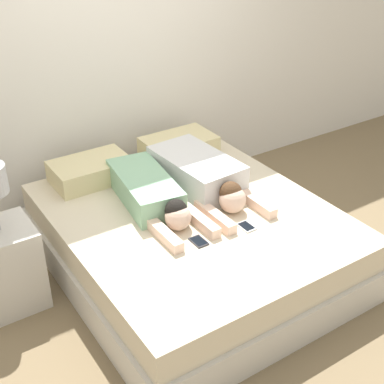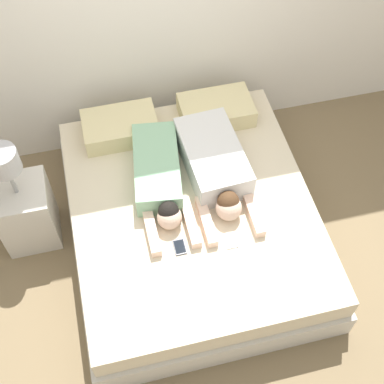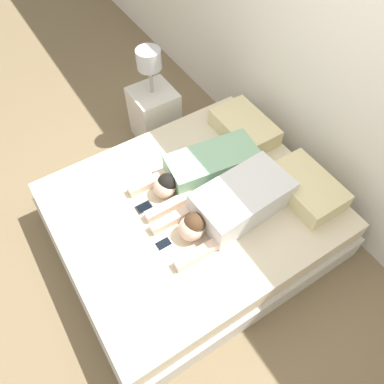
{
  "view_description": "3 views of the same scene",
  "coord_description": "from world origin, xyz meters",
  "px_view_note": "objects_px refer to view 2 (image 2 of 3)",
  "views": [
    {
      "loc": [
        -1.69,
        -2.56,
        2.38
      ],
      "look_at": [
        0.0,
        0.0,
        0.61
      ],
      "focal_mm": 50.0,
      "sensor_mm": 36.0,
      "label": 1
    },
    {
      "loc": [
        -0.5,
        -2.07,
        3.63
      ],
      "look_at": [
        0.0,
        0.0,
        0.61
      ],
      "focal_mm": 50.0,
      "sensor_mm": 36.0,
      "label": 2
    },
    {
      "loc": [
        1.36,
        -0.87,
        2.79
      ],
      "look_at": [
        0.0,
        0.0,
        0.61
      ],
      "focal_mm": 35.0,
      "sensor_mm": 36.0,
      "label": 3
    }
  ],
  "objects_px": {
    "pillow_head_left": "(120,127)",
    "cell_phone_right": "(231,240)",
    "cell_phone_left": "(180,247)",
    "nightstand": "(25,209)",
    "pillow_head_right": "(216,110)",
    "bed": "(192,221)",
    "person_right": "(215,166)",
    "person_left": "(160,178)"
  },
  "relations": [
    {
      "from": "person_left",
      "to": "person_right",
      "type": "bearing_deg",
      "value": -0.26
    },
    {
      "from": "person_left",
      "to": "cell_phone_right",
      "type": "xyz_separation_m",
      "value": [
        0.37,
        -0.57,
        -0.09
      ]
    },
    {
      "from": "pillow_head_left",
      "to": "cell_phone_right",
      "type": "bearing_deg",
      "value": -63.32
    },
    {
      "from": "cell_phone_right",
      "to": "nightstand",
      "type": "relative_size",
      "value": 0.12
    },
    {
      "from": "bed",
      "to": "pillow_head_right",
      "type": "relative_size",
      "value": 3.59
    },
    {
      "from": "bed",
      "to": "pillow_head_right",
      "type": "bearing_deg",
      "value": 63.68
    },
    {
      "from": "pillow_head_right",
      "to": "cell_phone_left",
      "type": "distance_m",
      "value": 1.23
    },
    {
      "from": "person_right",
      "to": "bed",
      "type": "bearing_deg",
      "value": -136.89
    },
    {
      "from": "cell_phone_left",
      "to": "nightstand",
      "type": "relative_size",
      "value": 0.12
    },
    {
      "from": "pillow_head_left",
      "to": "nightstand",
      "type": "distance_m",
      "value": 0.95
    },
    {
      "from": "pillow_head_right",
      "to": "person_right",
      "type": "distance_m",
      "value": 0.59
    },
    {
      "from": "person_left",
      "to": "nightstand",
      "type": "xyz_separation_m",
      "value": [
        -1.0,
        0.11,
        -0.21
      ]
    },
    {
      "from": "cell_phone_left",
      "to": "nightstand",
      "type": "distance_m",
      "value": 1.22
    },
    {
      "from": "cell_phone_left",
      "to": "person_left",
      "type": "bearing_deg",
      "value": 92.69
    },
    {
      "from": "person_right",
      "to": "cell_phone_left",
      "type": "xyz_separation_m",
      "value": [
        -0.39,
        -0.54,
        -0.11
      ]
    },
    {
      "from": "person_right",
      "to": "nightstand",
      "type": "xyz_separation_m",
      "value": [
        -1.42,
        0.11,
        -0.23
      ]
    },
    {
      "from": "person_right",
      "to": "nightstand",
      "type": "height_order",
      "value": "nightstand"
    },
    {
      "from": "pillow_head_left",
      "to": "cell_phone_right",
      "type": "relative_size",
      "value": 4.73
    },
    {
      "from": "person_left",
      "to": "cell_phone_right",
      "type": "height_order",
      "value": "person_left"
    },
    {
      "from": "bed",
      "to": "person_right",
      "type": "relative_size",
      "value": 1.97
    },
    {
      "from": "bed",
      "to": "cell_phone_right",
      "type": "xyz_separation_m",
      "value": [
        0.19,
        -0.36,
        0.24
      ]
    },
    {
      "from": "person_left",
      "to": "nightstand",
      "type": "height_order",
      "value": "nightstand"
    },
    {
      "from": "pillow_head_left",
      "to": "cell_phone_left",
      "type": "relative_size",
      "value": 4.73
    },
    {
      "from": "person_left",
      "to": "person_right",
      "type": "xyz_separation_m",
      "value": [
        0.42,
        -0.0,
        0.02
      ]
    },
    {
      "from": "pillow_head_right",
      "to": "bed",
      "type": "bearing_deg",
      "value": -116.32
    },
    {
      "from": "nightstand",
      "to": "pillow_head_right",
      "type": "bearing_deg",
      "value": 16.09
    },
    {
      "from": "person_right",
      "to": "nightstand",
      "type": "distance_m",
      "value": 1.44
    },
    {
      "from": "person_right",
      "to": "person_left",
      "type": "bearing_deg",
      "value": 179.74
    },
    {
      "from": "nightstand",
      "to": "cell_phone_right",
      "type": "bearing_deg",
      "value": -26.31
    },
    {
      "from": "pillow_head_left",
      "to": "cell_phone_left",
      "type": "bearing_deg",
      "value": -78.67
    },
    {
      "from": "pillow_head_left",
      "to": "person_left",
      "type": "bearing_deg",
      "value": -70.9
    },
    {
      "from": "person_right",
      "to": "pillow_head_right",
      "type": "bearing_deg",
      "value": 74.33
    },
    {
      "from": "bed",
      "to": "nightstand",
      "type": "xyz_separation_m",
      "value": [
        -1.19,
        0.32,
        0.11
      ]
    },
    {
      "from": "bed",
      "to": "person_right",
      "type": "height_order",
      "value": "person_right"
    },
    {
      "from": "person_right",
      "to": "pillow_head_left",
      "type": "bearing_deg",
      "value": 137.16
    },
    {
      "from": "person_left",
      "to": "nightstand",
      "type": "relative_size",
      "value": 1.05
    },
    {
      "from": "pillow_head_right",
      "to": "cell_phone_left",
      "type": "height_order",
      "value": "pillow_head_right"
    },
    {
      "from": "pillow_head_right",
      "to": "person_right",
      "type": "bearing_deg",
      "value": -105.67
    },
    {
      "from": "bed",
      "to": "cell_phone_right",
      "type": "distance_m",
      "value": 0.47
    },
    {
      "from": "pillow_head_left",
      "to": "pillow_head_right",
      "type": "bearing_deg",
      "value": 0.0
    },
    {
      "from": "pillow_head_right",
      "to": "cell_phone_right",
      "type": "height_order",
      "value": "pillow_head_right"
    },
    {
      "from": "bed",
      "to": "pillow_head_right",
      "type": "distance_m",
      "value": 0.92
    }
  ]
}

